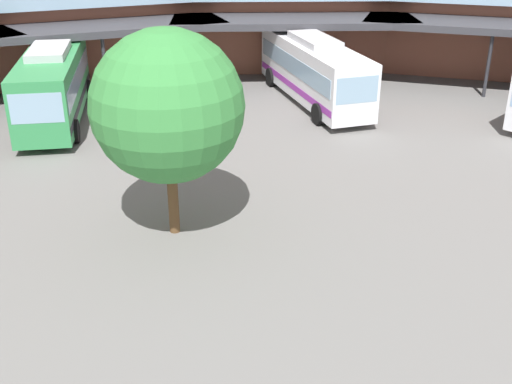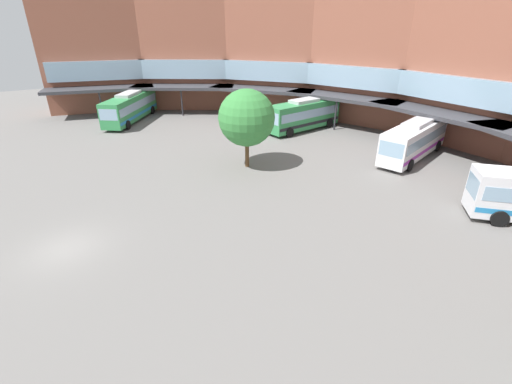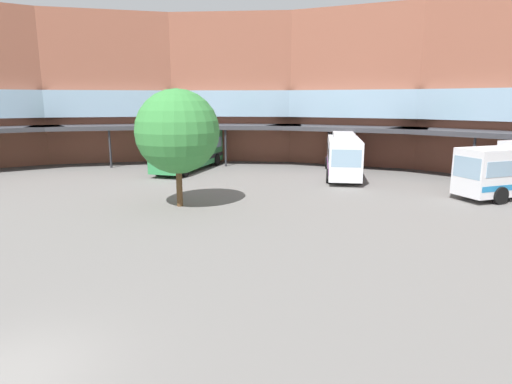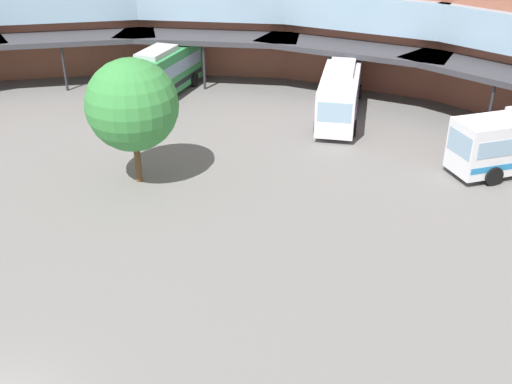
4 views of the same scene
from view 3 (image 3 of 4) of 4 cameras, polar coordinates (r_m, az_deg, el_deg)
The scene contains 5 objects.
ground_plane at distance 12.53m, azimuth -29.29°, elevation -20.10°, with size 129.33×129.33×0.00m, color slate.
station_building at distance 33.88m, azimuth 8.71°, elevation 13.19°, with size 86.24×41.58×14.85m.
bus_2 at distance 40.51m, azimuth -8.72°, elevation 5.50°, with size 3.79×10.46×3.75m.
bus_4 at distance 37.86m, azimuth 11.21°, elevation 4.87°, with size 5.28×11.16×3.63m.
plaza_tree at distance 26.34m, azimuth -10.19°, elevation 7.73°, with size 4.96×4.96×6.98m.
Camera 3 is at (8.96, -6.05, 6.33)m, focal length 30.77 mm.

